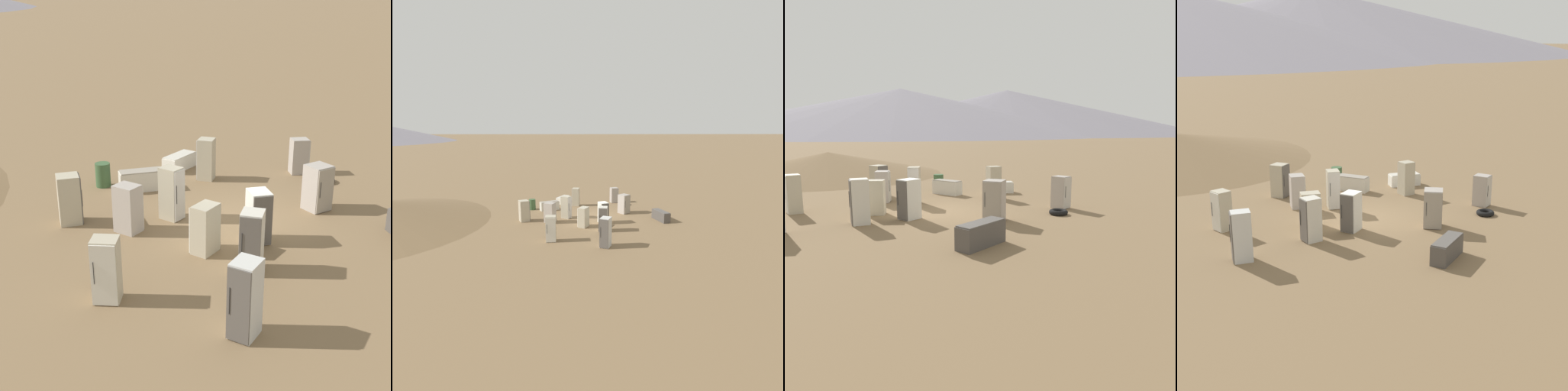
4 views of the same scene
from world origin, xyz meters
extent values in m
plane|color=brown|center=(0.00, 0.00, 0.00)|extent=(1000.00, 1000.00, 0.00)
cone|color=gray|center=(201.04, -150.77, 14.66)|extent=(249.94, 249.94, 29.33)
cube|color=#B2A88E|center=(5.38, 0.92, 0.82)|extent=(0.92, 0.92, 1.65)
cube|color=#56514C|center=(5.04, 0.76, 0.82)|extent=(0.31, 0.62, 1.58)
cylinder|color=#2D2D2D|center=(4.91, 0.97, 0.91)|extent=(0.02, 0.02, 0.58)
cube|color=#A89E93|center=(-2.78, -1.17, 0.81)|extent=(1.06, 1.06, 1.61)
cube|color=gray|center=(-3.02, -0.87, 0.81)|extent=(0.59, 0.49, 1.55)
cylinder|color=#2D2D2D|center=(-2.83, -0.68, 0.89)|extent=(0.02, 0.02, 0.56)
cube|color=silver|center=(2.59, -5.13, 0.29)|extent=(1.35, 1.76, 0.59)
cube|color=beige|center=(2.59, -5.13, 0.61)|extent=(1.29, 1.69, 0.04)
cube|color=silver|center=(-0.49, 6.51, 0.93)|extent=(0.79, 0.84, 1.86)
cube|color=#56514C|center=(-0.35, 6.83, 0.93)|extent=(0.52, 0.26, 1.78)
cylinder|color=#2D2D2D|center=(-0.15, 6.77, 1.02)|extent=(0.02, 0.02, 0.65)
cube|color=#B2A88E|center=(0.76, 2.53, 0.74)|extent=(0.87, 0.96, 1.48)
cube|color=silver|center=(1.02, 2.39, 0.74)|extent=(0.40, 0.69, 1.42)
cylinder|color=#2D2D2D|center=(0.92, 2.13, 0.81)|extent=(0.02, 0.02, 0.52)
cube|color=#B2A88E|center=(2.12, 0.19, 0.90)|extent=(0.86, 0.81, 1.80)
cube|color=#BCB7AD|center=(1.81, 0.36, 0.90)|extent=(0.30, 0.48, 1.72)
cylinder|color=#2D2D2D|center=(1.88, 0.55, 0.99)|extent=(0.02, 0.02, 0.63)
cube|color=#A89E93|center=(3.33, 1.36, 0.78)|extent=(0.95, 0.89, 1.55)
cube|color=#BCB7AD|center=(3.18, 1.07, 0.78)|extent=(0.66, 0.36, 1.49)
cylinder|color=#2D2D2D|center=(2.93, 1.16, 0.85)|extent=(0.02, 0.02, 0.54)
cube|color=#B2A88E|center=(2.92, 5.41, 0.84)|extent=(0.68, 0.60, 1.68)
cube|color=silver|center=(2.91, 5.72, 0.84)|extent=(0.63, 0.07, 1.61)
cylinder|color=#2D2D2D|center=(3.14, 5.76, 0.92)|extent=(0.02, 0.02, 0.59)
cube|color=beige|center=(3.69, -2.40, 0.37)|extent=(1.77, 1.21, 0.75)
cube|color=gray|center=(3.69, -2.40, 0.77)|extent=(1.70, 1.17, 0.04)
cube|color=silver|center=(-0.76, 1.60, 0.81)|extent=(0.83, 0.91, 1.62)
cube|color=#56514C|center=(-0.89, 1.97, 0.81)|extent=(0.57, 0.24, 1.56)
cylinder|color=#2D2D2D|center=(-0.70, 2.07, 0.89)|extent=(0.02, 0.02, 0.57)
cube|color=#4C4742|center=(-5.38, 1.11, 0.37)|extent=(1.11, 1.88, 0.73)
cube|color=#56514C|center=(-5.38, 1.11, 0.75)|extent=(1.06, 1.80, 0.04)
cube|color=#B2A88E|center=(1.33, -3.93, 0.84)|extent=(0.71, 0.73, 1.67)
cube|color=#BCB7AD|center=(1.65, -3.98, 0.84)|extent=(0.14, 0.61, 1.61)
cylinder|color=#2D2D2D|center=(1.64, -4.21, 0.92)|extent=(0.02, 0.02, 0.59)
cube|color=#A89E93|center=(-2.40, -5.12, 0.73)|extent=(0.80, 0.74, 1.47)
cube|color=#BCB7AD|center=(-2.75, -5.21, 0.73)|extent=(0.18, 0.57, 1.41)
cylinder|color=#2D2D2D|center=(-2.83, -5.01, 0.81)|extent=(0.02, 0.02, 0.51)
cube|color=beige|center=(-0.59, 3.52, 0.88)|extent=(0.69, 0.73, 1.75)
cube|color=#56514C|center=(-0.53, 3.85, 0.88)|extent=(0.57, 0.13, 1.68)
cylinder|color=#2D2D2D|center=(-0.32, 3.85, 0.96)|extent=(0.02, 0.02, 0.61)
torus|color=black|center=(-3.40, -4.06, 0.10)|extent=(0.80, 0.80, 0.21)
cylinder|color=#385633|center=(5.25, -2.63, 0.47)|extent=(0.58, 0.58, 0.94)
camera|label=1|loc=(-0.55, 16.82, 7.30)|focal=50.00mm
camera|label=2|loc=(1.24, 24.05, 7.01)|focal=28.00mm
camera|label=3|loc=(-15.03, 7.23, 3.61)|focal=35.00mm
camera|label=4|loc=(-16.70, 15.53, 7.72)|focal=50.00mm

